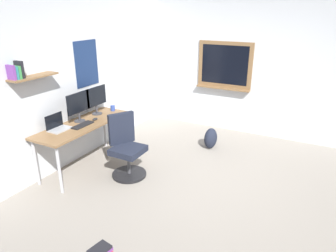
{
  "coord_description": "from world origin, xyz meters",
  "views": [
    {
      "loc": [
        -3.57,
        -1.17,
        2.4
      ],
      "look_at": [
        -0.0,
        0.73,
        0.85
      ],
      "focal_mm": 33.0,
      "sensor_mm": 36.0,
      "label": 1
    }
  ],
  "objects_px": {
    "laptop": "(58,126)",
    "monitor_secondary": "(96,98)",
    "office_chair": "(126,150)",
    "keyboard": "(83,125)",
    "desk": "(83,128)",
    "computer_mouse": "(95,119)",
    "monitor_primary": "(79,105)",
    "coffee_mug": "(113,108)",
    "backpack": "(211,138)"
  },
  "relations": [
    {
      "from": "desk",
      "to": "backpack",
      "type": "xyz_separation_m",
      "value": [
        1.6,
        -1.52,
        -0.48
      ]
    },
    {
      "from": "laptop",
      "to": "monitor_secondary",
      "type": "relative_size",
      "value": 0.67
    },
    {
      "from": "office_chair",
      "to": "monitor_primary",
      "type": "relative_size",
      "value": 2.05
    },
    {
      "from": "office_chair",
      "to": "laptop",
      "type": "relative_size",
      "value": 3.06
    },
    {
      "from": "monitor_primary",
      "to": "keyboard",
      "type": "height_order",
      "value": "monitor_primary"
    },
    {
      "from": "desk",
      "to": "backpack",
      "type": "height_order",
      "value": "desk"
    },
    {
      "from": "office_chair",
      "to": "computer_mouse",
      "type": "relative_size",
      "value": 9.13
    },
    {
      "from": "office_chair",
      "to": "keyboard",
      "type": "xyz_separation_m",
      "value": [
        -0.18,
        0.65,
        0.34
      ]
    },
    {
      "from": "laptop",
      "to": "computer_mouse",
      "type": "bearing_deg",
      "value": -20.51
    },
    {
      "from": "monitor_primary",
      "to": "keyboard",
      "type": "bearing_deg",
      "value": -126.9
    },
    {
      "from": "office_chair",
      "to": "monitor_secondary",
      "type": "distance_m",
      "value": 1.08
    },
    {
      "from": "desk",
      "to": "office_chair",
      "type": "height_order",
      "value": "office_chair"
    },
    {
      "from": "computer_mouse",
      "to": "coffee_mug",
      "type": "xyz_separation_m",
      "value": [
        0.52,
        0.05,
        0.03
      ]
    },
    {
      "from": "desk",
      "to": "backpack",
      "type": "bearing_deg",
      "value": -43.58
    },
    {
      "from": "monitor_secondary",
      "to": "monitor_primary",
      "type": "bearing_deg",
      "value": 180.0
    },
    {
      "from": "keyboard",
      "to": "computer_mouse",
      "type": "distance_m",
      "value": 0.28
    },
    {
      "from": "office_chair",
      "to": "monitor_secondary",
      "type": "xyz_separation_m",
      "value": [
        0.36,
        0.82,
        0.6
      ]
    },
    {
      "from": "computer_mouse",
      "to": "backpack",
      "type": "relative_size",
      "value": 0.28
    },
    {
      "from": "backpack",
      "to": "laptop",
      "type": "bearing_deg",
      "value": 139.83
    },
    {
      "from": "desk",
      "to": "monitor_primary",
      "type": "bearing_deg",
      "value": 65.98
    },
    {
      "from": "desk",
      "to": "coffee_mug",
      "type": "relative_size",
      "value": 17.86
    },
    {
      "from": "office_chair",
      "to": "keyboard",
      "type": "height_order",
      "value": "office_chair"
    },
    {
      "from": "desk",
      "to": "coffee_mug",
      "type": "distance_m",
      "value": 0.73
    },
    {
      "from": "desk",
      "to": "monitor_secondary",
      "type": "height_order",
      "value": "monitor_secondary"
    },
    {
      "from": "coffee_mug",
      "to": "keyboard",
      "type": "bearing_deg",
      "value": -176.44
    },
    {
      "from": "backpack",
      "to": "monitor_primary",
      "type": "bearing_deg",
      "value": 133.99
    },
    {
      "from": "monitor_secondary",
      "to": "backpack",
      "type": "bearing_deg",
      "value": -54.61
    },
    {
      "from": "computer_mouse",
      "to": "monitor_secondary",
      "type": "bearing_deg",
      "value": 32.88
    },
    {
      "from": "keyboard",
      "to": "monitor_secondary",
      "type": "bearing_deg",
      "value": 17.09
    },
    {
      "from": "monitor_secondary",
      "to": "coffee_mug",
      "type": "xyz_separation_m",
      "value": [
        0.27,
        -0.11,
        -0.22
      ]
    },
    {
      "from": "monitor_secondary",
      "to": "coffee_mug",
      "type": "height_order",
      "value": "monitor_secondary"
    },
    {
      "from": "coffee_mug",
      "to": "monitor_secondary",
      "type": "bearing_deg",
      "value": 157.06
    },
    {
      "from": "office_chair",
      "to": "coffee_mug",
      "type": "height_order",
      "value": "office_chair"
    },
    {
      "from": "backpack",
      "to": "coffee_mug",
      "type": "bearing_deg",
      "value": 120.3
    },
    {
      "from": "laptop",
      "to": "backpack",
      "type": "xyz_separation_m",
      "value": [
        1.97,
        -1.66,
        -0.61
      ]
    },
    {
      "from": "desk",
      "to": "monitor_secondary",
      "type": "xyz_separation_m",
      "value": [
        0.45,
        0.09,
        0.34
      ]
    },
    {
      "from": "office_chair",
      "to": "keyboard",
      "type": "relative_size",
      "value": 2.57
    },
    {
      "from": "monitor_primary",
      "to": "backpack",
      "type": "relative_size",
      "value": 1.24
    },
    {
      "from": "monitor_primary",
      "to": "monitor_secondary",
      "type": "distance_m",
      "value": 0.41
    },
    {
      "from": "office_chair",
      "to": "monitor_secondary",
      "type": "height_order",
      "value": "monitor_secondary"
    },
    {
      "from": "monitor_primary",
      "to": "coffee_mug",
      "type": "relative_size",
      "value": 5.04
    },
    {
      "from": "monitor_primary",
      "to": "coffee_mug",
      "type": "bearing_deg",
      "value": -9.52
    },
    {
      "from": "monitor_secondary",
      "to": "backpack",
      "type": "relative_size",
      "value": 1.24
    },
    {
      "from": "laptop",
      "to": "monitor_primary",
      "type": "height_order",
      "value": "monitor_primary"
    },
    {
      "from": "keyboard",
      "to": "backpack",
      "type": "relative_size",
      "value": 0.99
    },
    {
      "from": "monitor_primary",
      "to": "keyboard",
      "type": "xyz_separation_m",
      "value": [
        -0.12,
        -0.16,
        -0.26
      ]
    },
    {
      "from": "desk",
      "to": "coffee_mug",
      "type": "xyz_separation_m",
      "value": [
        0.72,
        -0.02,
        0.12
      ]
    },
    {
      "from": "laptop",
      "to": "monitor_secondary",
      "type": "distance_m",
      "value": 0.85
    },
    {
      "from": "coffee_mug",
      "to": "computer_mouse",
      "type": "bearing_deg",
      "value": -174.54
    },
    {
      "from": "monitor_secondary",
      "to": "computer_mouse",
      "type": "distance_m",
      "value": 0.39
    }
  ]
}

